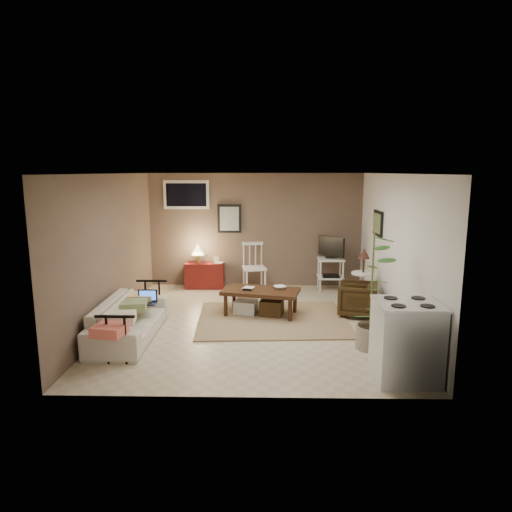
{
  "coord_description": "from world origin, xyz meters",
  "views": [
    {
      "loc": [
        0.21,
        -7.12,
        2.44
      ],
      "look_at": [
        0.06,
        0.35,
        1.04
      ],
      "focal_mm": 32.0,
      "sensor_mm": 36.0,
      "label": 1
    }
  ],
  "objects_px": {
    "coffee_table": "(260,300)",
    "potted_plant": "(372,287)",
    "spindle_chair": "(254,268)",
    "tv_stand": "(331,262)",
    "stove": "(406,341)",
    "armchair": "(357,298)",
    "red_console": "(204,273)",
    "side_table": "(363,272)",
    "sofa": "(129,313)"
  },
  "relations": [
    {
      "from": "armchair",
      "to": "coffee_table",
      "type": "bearing_deg",
      "value": -73.36
    },
    {
      "from": "red_console",
      "to": "armchair",
      "type": "distance_m",
      "value": 3.41
    },
    {
      "from": "coffee_table",
      "to": "potted_plant",
      "type": "distance_m",
      "value": 2.2
    },
    {
      "from": "armchair",
      "to": "stove",
      "type": "relative_size",
      "value": 0.66
    },
    {
      "from": "side_table",
      "to": "tv_stand",
      "type": "bearing_deg",
      "value": 106.25
    },
    {
      "from": "red_console",
      "to": "stove",
      "type": "height_order",
      "value": "stove"
    },
    {
      "from": "stove",
      "to": "armchair",
      "type": "bearing_deg",
      "value": 92.02
    },
    {
      "from": "red_console",
      "to": "spindle_chair",
      "type": "height_order",
      "value": "spindle_chair"
    },
    {
      "from": "coffee_table",
      "to": "potted_plant",
      "type": "height_order",
      "value": "potted_plant"
    },
    {
      "from": "red_console",
      "to": "side_table",
      "type": "height_order",
      "value": "side_table"
    },
    {
      "from": "tv_stand",
      "to": "potted_plant",
      "type": "bearing_deg",
      "value": -88.23
    },
    {
      "from": "potted_plant",
      "to": "coffee_table",
      "type": "bearing_deg",
      "value": 136.59
    },
    {
      "from": "tv_stand",
      "to": "potted_plant",
      "type": "relative_size",
      "value": 0.67
    },
    {
      "from": "spindle_chair",
      "to": "side_table",
      "type": "height_order",
      "value": "side_table"
    },
    {
      "from": "side_table",
      "to": "stove",
      "type": "height_order",
      "value": "side_table"
    },
    {
      "from": "red_console",
      "to": "stove",
      "type": "xyz_separation_m",
      "value": [
        2.95,
        -4.27,
        0.15
      ]
    },
    {
      "from": "coffee_table",
      "to": "potted_plant",
      "type": "relative_size",
      "value": 0.84
    },
    {
      "from": "coffee_table",
      "to": "spindle_chair",
      "type": "xyz_separation_m",
      "value": [
        -0.15,
        1.72,
        0.19
      ]
    },
    {
      "from": "tv_stand",
      "to": "side_table",
      "type": "height_order",
      "value": "tv_stand"
    },
    {
      "from": "coffee_table",
      "to": "tv_stand",
      "type": "relative_size",
      "value": 1.24
    },
    {
      "from": "sofa",
      "to": "side_table",
      "type": "xyz_separation_m",
      "value": [
        3.75,
        1.52,
        0.31
      ]
    },
    {
      "from": "sofa",
      "to": "coffee_table",
      "type": "bearing_deg",
      "value": -60.42
    },
    {
      "from": "sofa",
      "to": "potted_plant",
      "type": "bearing_deg",
      "value": -95.95
    },
    {
      "from": "tv_stand",
      "to": "side_table",
      "type": "distance_m",
      "value": 1.38
    },
    {
      "from": "spindle_chair",
      "to": "armchair",
      "type": "distance_m",
      "value": 2.47
    },
    {
      "from": "sofa",
      "to": "stove",
      "type": "xyz_separation_m",
      "value": [
        3.67,
        -1.31,
        0.1
      ]
    },
    {
      "from": "tv_stand",
      "to": "armchair",
      "type": "height_order",
      "value": "tv_stand"
    },
    {
      "from": "tv_stand",
      "to": "side_table",
      "type": "relative_size",
      "value": 1.01
    },
    {
      "from": "spindle_chair",
      "to": "sofa",
      "type": "bearing_deg",
      "value": -122.35
    },
    {
      "from": "side_table",
      "to": "potted_plant",
      "type": "xyz_separation_m",
      "value": [
        -0.29,
        -1.88,
        0.2
      ]
    },
    {
      "from": "red_console",
      "to": "spindle_chair",
      "type": "xyz_separation_m",
      "value": [
        1.06,
        -0.15,
        0.14
      ]
    },
    {
      "from": "armchair",
      "to": "potted_plant",
      "type": "bearing_deg",
      "value": 11.14
    },
    {
      "from": "coffee_table",
      "to": "sofa",
      "type": "bearing_deg",
      "value": -150.42
    },
    {
      "from": "spindle_chair",
      "to": "tv_stand",
      "type": "distance_m",
      "value": 1.59
    },
    {
      "from": "tv_stand",
      "to": "side_table",
      "type": "xyz_separation_m",
      "value": [
        0.39,
        -1.32,
        0.09
      ]
    },
    {
      "from": "potted_plant",
      "to": "spindle_chair",
      "type": "bearing_deg",
      "value": 117.98
    },
    {
      "from": "side_table",
      "to": "potted_plant",
      "type": "height_order",
      "value": "potted_plant"
    },
    {
      "from": "potted_plant",
      "to": "stove",
      "type": "relative_size",
      "value": 1.73
    },
    {
      "from": "red_console",
      "to": "spindle_chair",
      "type": "distance_m",
      "value": 1.08
    },
    {
      "from": "potted_plant",
      "to": "stove",
      "type": "xyz_separation_m",
      "value": [
        0.2,
        -0.95,
        -0.41
      ]
    },
    {
      "from": "armchair",
      "to": "sofa",
      "type": "bearing_deg",
      "value": -56.93
    },
    {
      "from": "armchair",
      "to": "potted_plant",
      "type": "xyz_separation_m",
      "value": [
        -0.12,
        -1.48,
        0.57
      ]
    },
    {
      "from": "tv_stand",
      "to": "stove",
      "type": "relative_size",
      "value": 1.17
    },
    {
      "from": "armchair",
      "to": "red_console",
      "type": "bearing_deg",
      "value": -107.07
    },
    {
      "from": "potted_plant",
      "to": "stove",
      "type": "bearing_deg",
      "value": -77.85
    },
    {
      "from": "coffee_table",
      "to": "spindle_chair",
      "type": "height_order",
      "value": "spindle_chair"
    },
    {
      "from": "side_table",
      "to": "potted_plant",
      "type": "distance_m",
      "value": 1.91
    },
    {
      "from": "side_table",
      "to": "stove",
      "type": "xyz_separation_m",
      "value": [
        -0.08,
        -2.82,
        -0.21
      ]
    },
    {
      "from": "sofa",
      "to": "tv_stand",
      "type": "bearing_deg",
      "value": -49.83
    },
    {
      "from": "red_console",
      "to": "potted_plant",
      "type": "distance_m",
      "value": 4.35
    }
  ]
}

